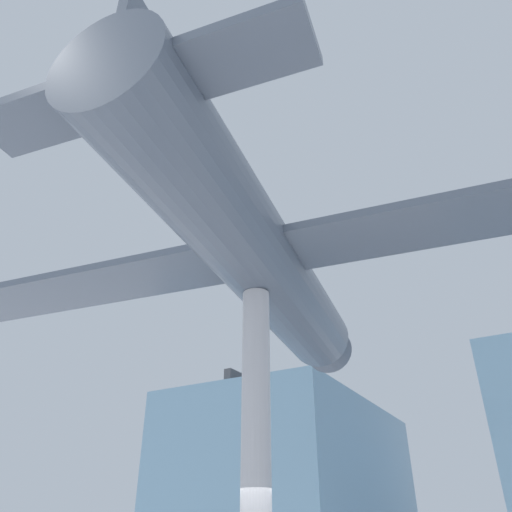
# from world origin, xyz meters

# --- Properties ---
(glass_pavilion_left) EXTENTS (8.77, 14.16, 8.47)m
(glass_pavilion_left) POSITION_xyz_m (-7.45, 16.97, 3.95)
(glass_pavilion_left) COLOR #60849E
(glass_pavilion_left) RESTS_ON ground_plane
(support_pylon_central) EXTENTS (0.57, 0.57, 6.35)m
(support_pylon_central) POSITION_xyz_m (0.00, 0.00, 3.18)
(support_pylon_central) COLOR #B7B7BC
(support_pylon_central) RESTS_ON ground_plane
(suspended_airplane) EXTENTS (16.97, 13.21, 2.78)m
(suspended_airplane) POSITION_xyz_m (-0.05, 0.28, 7.30)
(suspended_airplane) COLOR #4C5666
(suspended_airplane) RESTS_ON support_pylon_central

